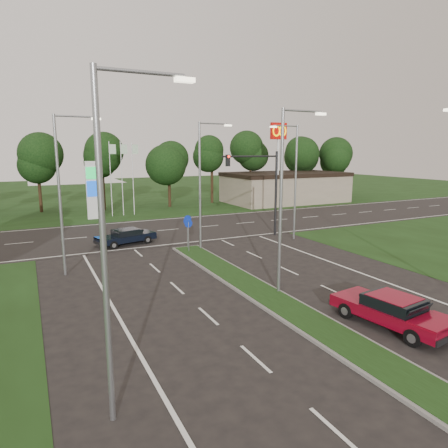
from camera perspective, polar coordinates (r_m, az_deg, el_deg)
name	(u,v)px	position (r m, az deg, el deg)	size (l,w,h in m)	color
ground	(353,350)	(15.75, 18.00, -16.71)	(160.00, 160.00, 0.00)	black
verge_far	(100,196)	(66.01, -17.35, 3.84)	(160.00, 50.00, 0.02)	black
cross_road	(157,231)	(36.01, -9.50, -0.99)	(160.00, 12.00, 0.02)	black
median_kerb	(289,309)	(18.49, 9.20, -11.92)	(2.00, 26.00, 0.12)	slate
commercial_building	(285,188)	(56.18, 8.73, 5.17)	(16.00, 9.00, 4.00)	gray
streetlight_median_near	(284,192)	(19.43, 8.63, 4.49)	(2.53, 0.22, 9.00)	gray
streetlight_median_far	(202,179)	(28.19, -3.09, 6.42)	(2.53, 0.22, 9.00)	gray
streetlight_left_near	(111,232)	(10.20, -15.83, -1.12)	(2.53, 0.22, 9.00)	gray
streetlight_left_far	(63,187)	(24.00, -22.03, 4.97)	(2.53, 0.22, 9.00)	gray
streetlight_right_far	(294,176)	(32.06, 9.92, 6.76)	(2.53, 0.22, 9.00)	gray
traffic_signal	(263,180)	(32.85, 5.55, 6.21)	(5.10, 0.42, 7.00)	black
median_signs	(188,226)	(28.62, -5.18, -0.35)	(1.16, 1.76, 2.38)	gray
gas_pylon	(95,188)	(43.53, -17.91, 4.86)	(5.80, 1.26, 8.00)	silver
mcdonalds_sign	(278,143)	(50.37, 7.78, 11.42)	(2.20, 0.47, 10.40)	silver
treeline_far	(118,152)	(50.81, -14.92, 9.85)	(6.00, 6.00, 9.90)	black
red_sedan	(392,310)	(17.88, 22.82, -11.24)	(2.54, 4.93, 1.30)	maroon
navy_sedan	(126,236)	(31.21, -13.82, -1.72)	(4.62, 2.75, 1.19)	black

